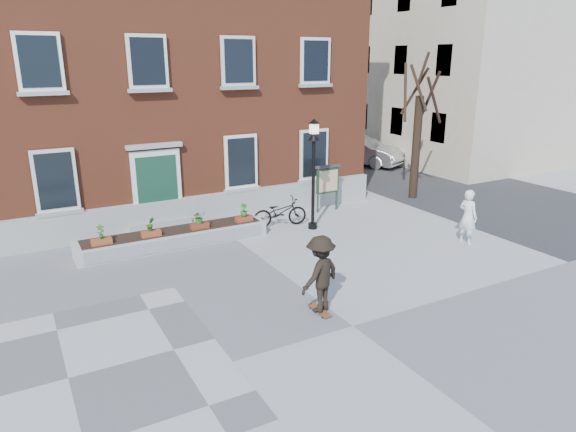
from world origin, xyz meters
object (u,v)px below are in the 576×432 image
bystander (468,217)px  notice_board (328,180)px  skateboarder (320,274)px  bicycle (280,212)px  lamp_post (314,159)px  parked_car (361,151)px

bystander → notice_board: size_ratio=0.98×
notice_board → skateboarder: size_ratio=0.95×
bicycle → notice_board: (2.59, 0.81, 0.73)m
notice_board → skateboarder: 8.69m
lamp_post → notice_board: bearing=44.0°
bicycle → bystander: bearing=-125.5°
skateboarder → bystander: bearing=14.7°
bicycle → skateboarder: size_ratio=1.03×
bicycle → lamp_post: 2.35m
notice_board → skateboarder: bearing=-124.3°
bicycle → skateboarder: 6.79m
bicycle → notice_board: notice_board is taller
bicycle → bystander: 6.48m
bystander → notice_board: 5.74m
bicycle → bystander: (4.58, -4.57, 0.38)m
bystander → skateboarder: skateboarder is taller
skateboarder → lamp_post: bearing=60.0°
parked_car → lamp_post: lamp_post is taller
notice_board → skateboarder: skateboarder is taller
bicycle → notice_board: 2.81m
parked_car → bystander: size_ratio=2.67×
notice_board → bicycle: bearing=-162.6°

